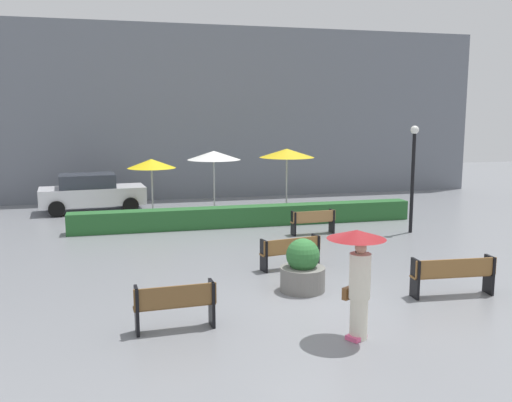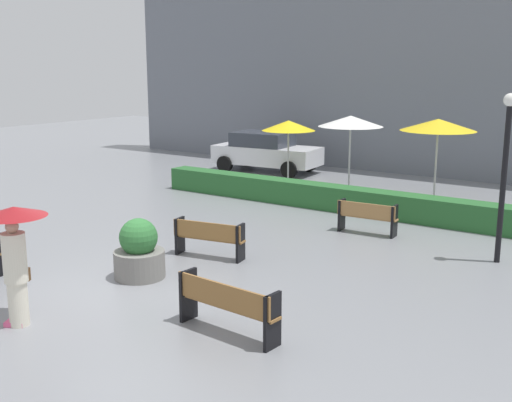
% 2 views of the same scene
% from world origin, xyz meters
% --- Properties ---
extents(ground_plane, '(60.00, 60.00, 0.00)m').
position_xyz_m(ground_plane, '(0.00, 0.00, 0.00)').
color(ground_plane, gray).
extents(bench_back_row, '(1.54, 0.46, 0.81)m').
position_xyz_m(bench_back_row, '(2.19, 6.44, 0.48)').
color(bench_back_row, '#9E7242').
rests_on(bench_back_row, ground).
extents(bench_near_right, '(1.91, 0.51, 0.87)m').
position_xyz_m(bench_near_right, '(2.97, -0.41, 0.52)').
color(bench_near_right, olive).
rests_on(bench_near_right, ground).
extents(bench_mid_center, '(1.67, 0.64, 0.83)m').
position_xyz_m(bench_mid_center, '(0.17, 2.61, 0.49)').
color(bench_mid_center, olive).
rests_on(bench_mid_center, ground).
extents(bench_near_left, '(1.53, 0.43, 0.89)m').
position_xyz_m(bench_near_left, '(-3.19, -0.88, 0.52)').
color(bench_near_left, brown).
rests_on(bench_near_left, ground).
extents(pedestrian_with_umbrella, '(1.05, 1.05, 1.98)m').
position_xyz_m(pedestrian_with_umbrella, '(-0.07, -2.02, 1.33)').
color(pedestrian_with_umbrella, silver).
rests_on(pedestrian_with_umbrella, ground).
extents(planter_pot, '(1.02, 1.02, 1.22)m').
position_xyz_m(planter_pot, '(-0.13, 0.78, 0.52)').
color(planter_pot, slate).
rests_on(planter_pot, ground).
extents(lamp_post, '(0.28, 0.28, 3.62)m').
position_xyz_m(lamp_post, '(5.52, 5.91, 2.24)').
color(lamp_post, black).
rests_on(lamp_post, ground).
extents(patio_umbrella_yellow, '(1.85, 1.85, 2.30)m').
position_xyz_m(patio_umbrella_yellow, '(-2.84, 10.78, 2.12)').
color(patio_umbrella_yellow, silver).
rests_on(patio_umbrella_yellow, ground).
extents(patio_umbrella_white, '(2.10, 2.10, 2.58)m').
position_xyz_m(patio_umbrella_white, '(-0.43, 10.68, 2.40)').
color(patio_umbrella_white, silver).
rests_on(patio_umbrella_white, ground).
extents(patio_umbrella_yellow_far, '(2.21, 2.21, 2.63)m').
position_xyz_m(patio_umbrella_yellow_far, '(2.51, 10.49, 2.45)').
color(patio_umbrella_yellow_far, silver).
rests_on(patio_umbrella_yellow_far, ground).
extents(hedge_strip, '(12.47, 0.70, 0.71)m').
position_xyz_m(hedge_strip, '(0.38, 8.40, 0.36)').
color(hedge_strip, '#28602D').
rests_on(hedge_strip, ground).
extents(building_facade, '(28.00, 1.20, 8.11)m').
position_xyz_m(building_facade, '(0.00, 16.00, 4.05)').
color(building_facade, slate).
rests_on(building_facade, ground).
extents(parked_car, '(4.34, 2.28, 1.57)m').
position_xyz_m(parked_car, '(-5.20, 12.89, 0.82)').
color(parked_car, silver).
rests_on(parked_car, ground).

